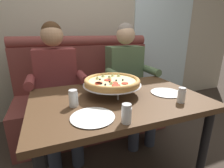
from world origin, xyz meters
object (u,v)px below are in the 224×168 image
Objects in this scene: pizza at (112,82)px; shaker_oregano at (126,115)px; shaker_pepper_flakes at (73,99)px; diner_left at (57,82)px; plate_near_left at (93,116)px; booth_bench at (90,97)px; plate_near_right at (166,92)px; dining_table at (118,108)px; patio_chair at (142,64)px; shaker_parmesan at (181,96)px; diner_right at (128,75)px.

shaker_oregano is (-0.08, -0.41, -0.06)m from pizza.
diner_left is at bearing 95.15° from shaker_pepper_flakes.
diner_left reaches higher than shaker_oregano.
plate_near_left is (-0.15, 0.12, -0.03)m from shaker_oregano.
plate_near_right is (0.38, -0.94, 0.34)m from booth_bench.
pizza is at bearing 78.91° from shaker_oregano.
diner_left is (-0.39, 0.61, 0.08)m from dining_table.
shaker_oregano is 0.42× the size of plate_near_left.
diner_left is at bearing 98.84° from plate_near_left.
dining_table is at bearing 73.54° from shaker_oregano.
booth_bench is 1.35× the size of diner_left.
pizza is (0.36, -0.55, 0.11)m from diner_left.
plate_near_left is 2.80m from patio_chair.
dining_table is at bearing 43.01° from plate_near_left.
booth_bench is at bearing 70.46° from shaker_pepper_flakes.
dining_table is at bearing -57.59° from diner_left.
booth_bench reaches higher than plate_near_right.
diner_left reaches higher than pizza.
shaker_oregano is (0.28, -0.97, 0.06)m from diner_left.
dining_table is 0.36m from shaker_pepper_flakes.
shaker_oregano is (-0.46, -0.11, 0.00)m from shaker_parmesan.
pizza is at bearing -126.78° from diner_right.
dining_table is 0.73m from diner_right.
shaker_parmesan reaches higher than plate_near_left.
pizza is 0.39m from plate_near_left.
diner_right is at bearing 62.96° from shaker_oregano.
diner_right reaches higher than dining_table.
diner_right is at bearing 53.22° from pizza.
dining_table is at bearing -122.41° from diner_right.
plate_near_right is (0.77, -0.68, 0.02)m from diner_left.
booth_bench is at bearing 90.00° from dining_table.
shaker_parmesan is 0.98× the size of shaker_oregano.
shaker_parmesan is (0.36, -0.25, 0.14)m from dining_table.
booth_bench is at bearing 111.86° from plate_near_right.
diner_right reaches higher than plate_near_right.
shaker_pepper_flakes is at bearing 110.90° from plate_near_left.
plate_near_right is (0.40, -0.13, -0.09)m from pizza.
diner_right is 12.31× the size of shaker_parmesan.
diner_right is 1.09m from shaker_oregano.
diner_left is 5.11× the size of plate_near_left.
booth_bench is 1.35× the size of diner_right.
patio_chair is at bearing 64.61° from shaker_parmesan.
diner_left is (-0.39, -0.27, 0.31)m from booth_bench.
patio_chair is (1.68, 2.23, -0.21)m from plate_near_left.
diner_right is at bearing 0.00° from diner_left.
patio_chair is (1.42, 1.99, -0.11)m from dining_table.
shaker_parmesan is at bearing -115.39° from patio_chair.
plate_near_right is at bearing -1.43° from shaker_pepper_flakes.
booth_bench is 0.56m from diner_right.
pizza is (-0.02, -0.82, 0.43)m from booth_bench.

